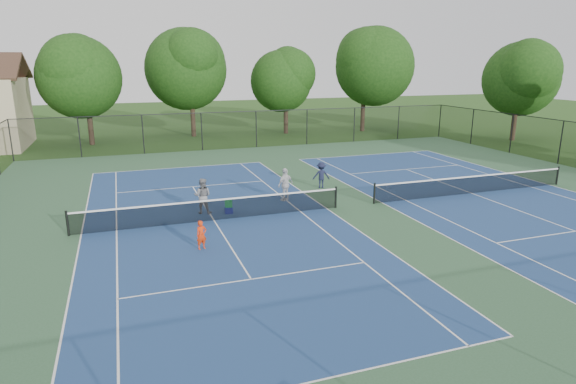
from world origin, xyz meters
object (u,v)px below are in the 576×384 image
object	(u,v)px
tree_back_c	(286,77)
bystander_a	(285,185)
tree_back_a	(85,72)
tree_side_e	(520,75)
child_player	(201,235)
bystander_b	(321,175)
tree_back_b	(190,65)
instructor	(203,196)
ball_hopper	(229,203)
ball_crate	(229,210)
tree_back_d	(365,63)

from	to	relation	value
tree_back_c	bystander_a	world-z (taller)	tree_back_c
tree_back_a	bystander_a	bearing A→B (deg)	-65.40
tree_side_e	child_player	bearing A→B (deg)	-151.01
tree_back_c	tree_side_e	distance (m)	21.10
bystander_b	bystander_a	bearing A→B (deg)	48.32
tree_back_b	bystander_b	xyz separation A→B (m)	(3.80, -22.20, -5.86)
tree_back_b	instructor	size ratio (longest dim) A/B	5.99
tree_back_c	ball_hopper	bearing A→B (deg)	-114.77
instructor	ball_hopper	world-z (taller)	instructor
tree_back_a	instructor	xyz separation A→B (m)	(5.74, -22.73, -5.20)
tree_back_b	child_player	world-z (taller)	tree_back_b
ball_crate	tree_back_d	bearing A→B (deg)	50.40
tree_side_e	bystander_b	xyz separation A→B (m)	(-23.20, -10.20, -5.08)
tree_back_b	bystander_b	distance (m)	23.28
child_player	tree_back_d	bearing A→B (deg)	35.39
child_player	bystander_b	distance (m)	10.53
bystander_a	bystander_b	distance (m)	3.26
tree_back_b	bystander_a	distance (m)	24.69
tree_back_d	child_player	size ratio (longest dim) A/B	9.24
tree_side_e	bystander_a	size ratio (longest dim) A/B	5.23
tree_back_d	ball_crate	xyz separation A→B (m)	(-19.13, -23.13, -6.67)
tree_back_c	tree_back_a	bearing A→B (deg)	-176.82
tree_back_a	ball_hopper	size ratio (longest dim) A/B	24.50
ball_hopper	instructor	bearing A→B (deg)	160.73
tree_back_a	tree_back_b	distance (m)	9.24
tree_back_a	tree_back_c	distance (m)	18.04
child_player	ball_crate	world-z (taller)	child_player
tree_back_a	tree_back_b	bearing A→B (deg)	12.53
tree_back_b	bystander_b	bearing A→B (deg)	-80.30
instructor	bystander_b	distance (m)	7.50
tree_back_d	instructor	bearing A→B (deg)	-131.71
ball_hopper	tree_back_c	bearing A→B (deg)	65.23
bystander_a	tree_back_a	bearing A→B (deg)	-92.46
tree_back_c	child_player	size ratio (longest dim) A/B	7.49
bystander_a	tree_side_e	bearing A→B (deg)	177.75
tree_back_c	ball_crate	distance (m)	27.10
ball_crate	ball_hopper	bearing A→B (deg)	0.00
tree_back_a	ball_crate	size ratio (longest dim) A/B	25.51
bystander_a	ball_crate	xyz separation A→B (m)	(-3.20, -1.14, -0.69)
instructor	ball_hopper	xyz separation A→B (m)	(1.13, -0.39, -0.34)
instructor	bystander_b	xyz separation A→B (m)	(7.06, 2.53, -0.10)
tree_back_a	ball_hopper	distance (m)	24.76
tree_back_a	tree_back_c	world-z (taller)	tree_back_a
tree_back_d	bystander_b	xyz separation A→B (m)	(-13.20, -20.20, -6.09)
tree_side_e	instructor	size ratio (longest dim) A/B	5.30
tree_back_c	bystander_a	bearing A→B (deg)	-109.05
tree_back_b	ball_crate	bearing A→B (deg)	-94.85
tree_back_c	child_player	world-z (taller)	tree_back_c
tree_back_a	tree_side_e	world-z (taller)	tree_back_a
tree_back_b	instructor	bearing A→B (deg)	-97.51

